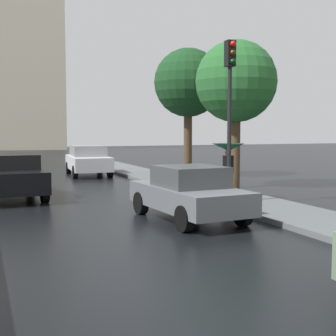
{
  "coord_description": "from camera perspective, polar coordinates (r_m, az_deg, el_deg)",
  "views": [
    {
      "loc": [
        -2.45,
        -5.57,
        2.27
      ],
      "look_at": [
        2.25,
        6.14,
        1.25
      ],
      "focal_mm": 49.99,
      "sensor_mm": 36.0,
      "label": 1
    }
  ],
  "objects": [
    {
      "name": "pedestrian_with_umbrella_near",
      "position": [
        15.11,
        7.34,
        1.7
      ],
      "size": [
        1.03,
        1.03,
        1.71
      ],
      "rotation": [
        0.0,
        0.0,
        0.05
      ],
      "color": "black",
      "rests_on": "sidewalk_strip"
    },
    {
      "name": "street_tree_near",
      "position": [
        22.73,
        2.47,
        10.25
      ],
      "size": [
        3.27,
        3.27,
        6.18
      ],
      "color": "#4C3823",
      "rests_on": "ground"
    },
    {
      "name": "ground",
      "position": [
        6.5,
        1.81,
        -15.82
      ],
      "size": [
        120.0,
        120.0,
        0.0
      ],
      "primitive_type": "plane",
      "color": "black"
    },
    {
      "name": "car_white_behind_camera",
      "position": [
        23.82,
        -9.71,
        0.96
      ],
      "size": [
        2.08,
        4.23,
        1.51
      ],
      "rotation": [
        0.0,
        0.0,
        -0.06
      ],
      "color": "silver",
      "rests_on": "ground"
    },
    {
      "name": "car_grey_mid_road",
      "position": [
        11.86,
        2.56,
        -3.03
      ],
      "size": [
        2.01,
        3.93,
        1.37
      ],
      "rotation": [
        0.0,
        0.0,
        0.07
      ],
      "color": "slate",
      "rests_on": "ground"
    },
    {
      "name": "traffic_light",
      "position": [
        13.92,
        7.57,
        9.19
      ],
      "size": [
        0.26,
        0.39,
        4.73
      ],
      "color": "black",
      "rests_on": "sidewalk_strip"
    },
    {
      "name": "car_black_near_kerb",
      "position": [
        16.45,
        -18.47,
        -0.84
      ],
      "size": [
        2.02,
        4.48,
        1.48
      ],
      "rotation": [
        0.0,
        0.0,
        3.2
      ],
      "color": "black",
      "rests_on": "ground"
    },
    {
      "name": "distant_tower",
      "position": [
        60.55,
        -16.62,
        18.08
      ],
      "size": [
        9.06,
        7.44,
        37.41
      ],
      "color": "beige",
      "rests_on": "ground"
    },
    {
      "name": "street_tree_far",
      "position": [
        18.6,
        8.3,
        10.31
      ],
      "size": [
        3.17,
        3.17,
        5.75
      ],
      "color": "#4C3823",
      "rests_on": "ground"
    }
  ]
}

